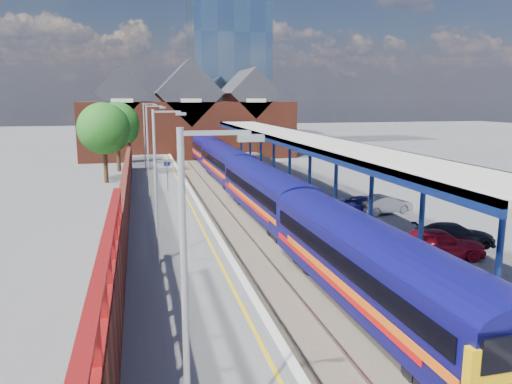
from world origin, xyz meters
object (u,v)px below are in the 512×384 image
parked_car_dark (454,235)px  parked_car_blue (365,205)px  lamp_post_d (146,132)px  platform_sign (167,171)px  lamp_post_c (150,145)px  parked_car_silver (385,204)px  lamp_post_b (159,178)px  lamp_post_a (193,298)px  train (242,173)px  parked_car_red (438,243)px

parked_car_dark → parked_car_blue: bearing=19.9°
lamp_post_d → platform_sign: bearing=-84.4°
lamp_post_d → parked_car_blue: size_ratio=1.73×
lamp_post_c → platform_sign: lamp_post_c is taller
platform_sign → parked_car_dark: bearing=-54.3°
platform_sign → parked_car_silver: 17.47m
lamp_post_b → platform_sign: (1.36, 18.00, -2.30)m
lamp_post_a → lamp_post_b: 14.00m
train → lamp_post_b: bearing=-111.8°
parked_car_red → parked_car_blue: bearing=7.6°
lamp_post_a → parked_car_blue: lamp_post_a is taller
train → lamp_post_c: size_ratio=9.42×
lamp_post_a → lamp_post_c: size_ratio=1.00×
lamp_post_b → lamp_post_d: bearing=90.0°
lamp_post_a → parked_car_blue: bearing=57.4°
lamp_post_b → lamp_post_d: (0.00, 32.00, 0.00)m
train → lamp_post_b: lamp_post_b is taller
platform_sign → parked_car_blue: 16.31m
platform_sign → lamp_post_b: bearing=-94.3°
parked_car_blue → parked_car_red: bearing=164.9°
lamp_post_a → parked_car_red: (12.84, 11.81, -3.27)m
parked_car_silver → parked_car_dark: bearing=169.7°
lamp_post_a → lamp_post_d: (0.00, 46.00, 0.00)m
lamp_post_c → parked_car_blue: 16.51m
lamp_post_a → platform_sign: (1.36, 32.00, -2.30)m
parked_car_silver → parked_car_blue: (-1.18, 0.41, -0.06)m
train → parked_car_silver: train is taller
train → platform_sign: platform_sign is taller
lamp_post_a → lamp_post_c: bearing=90.0°
lamp_post_d → parked_car_red: size_ratio=1.65×
lamp_post_c → parked_car_blue: size_ratio=1.73×
lamp_post_c → parked_car_blue: bearing=-32.8°
lamp_post_c → parked_car_silver: 17.69m
parked_car_dark → parked_car_blue: (-1.20, 7.92, -0.03)m
lamp_post_c → parked_car_blue: lamp_post_c is taller
lamp_post_d → parked_car_blue: 28.43m
lamp_post_b → platform_sign: lamp_post_b is taller
lamp_post_d → parked_car_dark: lamp_post_d is taller
parked_car_silver → lamp_post_a: bearing=134.4°
train → parked_car_blue: 13.66m
parked_car_dark → parked_car_blue: 8.01m
lamp_post_b → lamp_post_c: size_ratio=1.00×
platform_sign → parked_car_silver: size_ratio=0.66×
train → parked_car_dark: size_ratio=16.19×
parked_car_red → parked_car_dark: size_ratio=1.04×
parked_car_silver → parked_car_dark: 7.51m
lamp_post_c → parked_car_red: size_ratio=1.65×
platform_sign → parked_car_red: size_ratio=0.59×
parked_car_silver → parked_car_blue: bearing=60.8°
parked_car_red → train: bearing=25.0°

